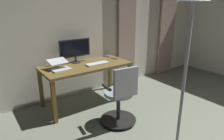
{
  "coord_description": "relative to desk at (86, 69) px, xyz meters",
  "views": [
    {
      "loc": [
        2.55,
        0.3,
        1.77
      ],
      "look_at": [
        0.79,
        -2.17,
        0.77
      ],
      "focal_mm": 32.4,
      "sensor_mm": 36.0,
      "label": 1
    }
  ],
  "objects": [
    {
      "name": "curtain_left_panel",
      "position": [
        -2.6,
        -0.4,
        0.64
      ],
      "size": [
        0.53,
        0.06,
        2.58
      ],
      "primitive_type": "cube",
      "color": "gray",
      "rests_on": "ground"
    },
    {
      "name": "floor_lamp",
      "position": [
        0.08,
        2.05,
        0.83
      ],
      "size": [
        0.28,
        0.28,
        1.94
      ],
      "color": "black",
      "rests_on": "ground"
    },
    {
      "name": "computer_monitor",
      "position": [
        0.08,
        -0.24,
        0.34
      ],
      "size": [
        0.59,
        0.18,
        0.43
      ],
      "color": "#232328",
      "rests_on": "desk"
    },
    {
      "name": "laptop",
      "position": [
        0.48,
        -0.01,
        0.14
      ],
      "size": [
        0.33,
        0.35,
        0.16
      ],
      "rotation": [
        0.0,
        0.0,
        0.08
      ],
      "color": "#B7BCC1",
      "rests_on": "desk"
    },
    {
      "name": "desk",
      "position": [
        0.0,
        0.0,
        0.0
      ],
      "size": [
        1.56,
        0.72,
        0.74
      ],
      "color": "brown",
      "rests_on": "ground"
    },
    {
      "name": "cell_phone_by_monitor",
      "position": [
        -0.65,
        -0.05,
        0.09
      ],
      "size": [
        0.1,
        0.16,
        0.01
      ],
      "primitive_type": "cube",
      "rotation": [
        0.0,
        0.0,
        0.24
      ],
      "color": "#333338",
      "rests_on": "desk"
    },
    {
      "name": "office_chair",
      "position": [
        -0.06,
        0.92,
        -0.22
      ],
      "size": [
        0.56,
        0.56,
        0.94
      ],
      "rotation": [
        0.0,
        0.0,
        3.02
      ],
      "color": "black",
      "rests_on": "ground"
    },
    {
      "name": "back_room_partition",
      "position": [
        -0.92,
        -0.51,
        0.75
      ],
      "size": [
        5.5,
        0.1,
        2.81
      ],
      "primitive_type": "cube",
      "color": "beige",
      "rests_on": "ground"
    },
    {
      "name": "computer_keyboard",
      "position": [
        -0.17,
        0.09,
        0.1
      ],
      "size": [
        0.42,
        0.15,
        0.02
      ],
      "primitive_type": "cube",
      "color": "#B7BCC1",
      "rests_on": "desk"
    },
    {
      "name": "cell_phone_face_up",
      "position": [
        -0.62,
        -0.27,
        0.09
      ],
      "size": [
        0.13,
        0.16,
        0.01
      ],
      "primitive_type": "cube",
      "rotation": [
        0.0,
        0.0,
        0.52
      ],
      "color": "#333338",
      "rests_on": "desk"
    },
    {
      "name": "curtain_right_panel",
      "position": [
        -1.25,
        -0.4,
        0.64
      ],
      "size": [
        0.47,
        0.06,
        2.58
      ],
      "primitive_type": "cube",
      "color": "gray",
      "rests_on": "ground"
    }
  ]
}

